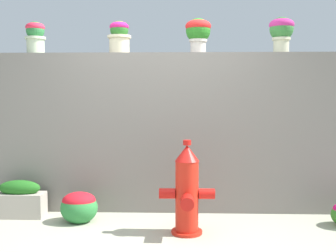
{
  "coord_description": "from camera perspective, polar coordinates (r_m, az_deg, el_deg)",
  "views": [
    {
      "loc": [
        0.26,
        -3.9,
        1.43
      ],
      "look_at": [
        0.09,
        0.96,
        1.05
      ],
      "focal_mm": 44.61,
      "sensor_mm": 36.0,
      "label": 1
    }
  ],
  "objects": [
    {
      "name": "potted_plant_3",
      "position": [
        5.14,
        4.14,
        12.76
      ],
      "size": [
        0.31,
        0.31,
        0.42
      ],
      "color": "#BFB4A9",
      "rests_on": "stone_wall"
    },
    {
      "name": "planter_box",
      "position": [
        5.19,
        -19.6,
        -9.44
      ],
      "size": [
        0.57,
        0.25,
        0.43
      ],
      "color": "#B3A79B",
      "rests_on": "ground"
    },
    {
      "name": "potted_plant_1",
      "position": [
        5.38,
        -17.67,
        11.74
      ],
      "size": [
        0.25,
        0.25,
        0.38
      ],
      "color": "beige",
      "rests_on": "stone_wall"
    },
    {
      "name": "fire_hydrant",
      "position": [
        4.28,
        2.61,
        -8.95
      ],
      "size": [
        0.57,
        0.46,
        0.96
      ],
      "color": "red",
      "rests_on": "ground"
    },
    {
      "name": "stone_wall",
      "position": [
        5.09,
        -0.97,
        -0.89
      ],
      "size": [
        5.53,
        0.33,
        1.91
      ],
      "primitive_type": "cube",
      "color": "gray",
      "rests_on": "ground"
    },
    {
      "name": "flower_bush_left",
      "position": [
        4.82,
        -12.06,
        -10.6
      ],
      "size": [
        0.41,
        0.37,
        0.35
      ],
      "color": "#2F803C",
      "rests_on": "ground"
    },
    {
      "name": "ground_plane",
      "position": [
        4.16,
        -1.79,
        -15.62
      ],
      "size": [
        24.0,
        24.0,
        0.0
      ],
      "primitive_type": "plane",
      "color": "#A2A38C"
    },
    {
      "name": "potted_plant_4",
      "position": [
        5.24,
        15.25,
        12.5
      ],
      "size": [
        0.29,
        0.29,
        0.42
      ],
      "color": "beige",
      "rests_on": "stone_wall"
    },
    {
      "name": "potted_plant_2",
      "position": [
        5.18,
        -6.68,
        12.16
      ],
      "size": [
        0.29,
        0.29,
        0.4
      ],
      "color": "beige",
      "rests_on": "stone_wall"
    }
  ]
}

